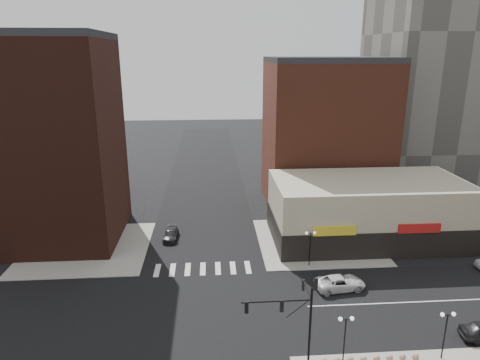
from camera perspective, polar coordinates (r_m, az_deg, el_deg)
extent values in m
plane|color=black|center=(42.37, -4.96, -17.01)|extent=(240.00, 240.00, 0.00)
cube|color=black|center=(42.37, -4.96, -16.99)|extent=(200.00, 14.00, 0.02)
cube|color=black|center=(42.36, -4.96, -16.99)|extent=(14.00, 200.00, 0.02)
cube|color=gray|center=(57.13, -19.66, -8.54)|extent=(15.00, 15.00, 0.12)
cube|color=gray|center=(56.64, 10.18, -8.01)|extent=(15.00, 15.00, 0.12)
cube|color=#391912|center=(58.40, -24.11, 4.40)|extent=(16.00, 15.00, 25.00)
cube|color=#391912|center=(78.68, -28.78, 1.76)|extent=(20.00, 18.00, 12.00)
cube|color=brown|center=(68.38, 11.30, 5.86)|extent=(18.00, 15.00, 22.00)
cube|color=#BAB194|center=(57.51, 16.57, -3.82)|extent=(24.00, 12.00, 8.00)
cube|color=black|center=(58.33, 16.38, -5.94)|extent=(24.20, 12.20, 3.40)
cylinder|color=black|center=(34.40, 9.31, -19.03)|extent=(0.18, 0.18, 7.00)
cylinder|color=black|center=(32.54, 4.89, -15.82)|extent=(5.20, 0.11, 0.11)
cylinder|color=black|center=(33.19, 7.71, -16.65)|extent=(1.72, 0.06, 1.46)
cylinder|color=black|center=(34.26, 8.93, -14.18)|extent=(0.11, 3.00, 0.11)
cube|color=black|center=(32.52, 0.87, -16.62)|extent=(0.28, 0.18, 0.95)
sphere|color=red|center=(32.36, 0.88, -16.18)|extent=(0.16, 0.16, 0.16)
cube|color=black|center=(32.82, 5.59, -16.37)|extent=(0.28, 0.18, 0.95)
sphere|color=red|center=(32.66, 5.61, -15.93)|extent=(0.16, 0.16, 0.16)
cube|color=black|center=(35.55, 8.43, -13.67)|extent=(0.18, 0.28, 0.95)
sphere|color=red|center=(35.40, 8.45, -13.25)|extent=(0.16, 0.16, 0.16)
cube|color=black|center=(32.40, 10.08, -13.51)|extent=(0.28, 0.18, 0.95)
sphere|color=red|center=(32.25, 10.10, -13.05)|extent=(0.16, 0.16, 0.16)
cylinder|color=black|center=(36.05, 13.75, -20.16)|extent=(0.11, 0.11, 4.00)
cylinder|color=black|center=(34.96, 13.97, -17.65)|extent=(0.90, 0.06, 0.06)
sphere|color=white|center=(34.78, 13.24, -17.60)|extent=(0.32, 0.32, 0.32)
sphere|color=white|center=(35.04, 14.71, -17.43)|extent=(0.32, 0.32, 0.32)
cylinder|color=black|center=(39.04, 25.61, -18.30)|extent=(0.11, 0.11, 4.00)
cylinder|color=black|center=(38.03, 25.98, -15.93)|extent=(0.90, 0.06, 0.06)
sphere|color=white|center=(37.77, 25.38, -15.90)|extent=(0.32, 0.32, 0.32)
sphere|color=white|center=(38.20, 26.61, -15.69)|extent=(0.32, 0.32, 0.32)
cylinder|color=black|center=(49.49, 9.29, -9.10)|extent=(0.11, 0.11, 4.00)
cylinder|color=black|center=(48.70, 9.39, -7.08)|extent=(0.90, 0.06, 0.06)
sphere|color=white|center=(48.56, 8.88, -7.00)|extent=(0.32, 0.32, 0.32)
sphere|color=white|center=(48.77, 9.92, -6.95)|extent=(0.32, 0.32, 0.32)
sphere|color=gray|center=(36.98, 12.83, -22.39)|extent=(0.55, 0.55, 0.55)
sphere|color=gray|center=(37.26, 14.50, -22.17)|extent=(0.55, 0.55, 0.55)
sphere|color=gray|center=(37.58, 16.14, -21.94)|extent=(0.55, 0.55, 0.55)
sphere|color=gray|center=(37.92, 17.74, -21.70)|extent=(0.55, 0.55, 0.55)
sphere|color=gray|center=(38.28, 19.31, -21.45)|extent=(0.55, 0.55, 0.55)
sphere|color=gray|center=(38.67, 20.84, -21.19)|extent=(0.55, 0.55, 0.55)
sphere|color=gray|center=(39.09, 22.34, -20.92)|extent=(0.55, 0.55, 0.55)
imported|color=silver|center=(46.34, 13.19, -13.18)|extent=(5.47, 3.02, 1.45)
imported|color=black|center=(56.98, -9.19, -7.17)|extent=(2.00, 4.41, 1.25)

